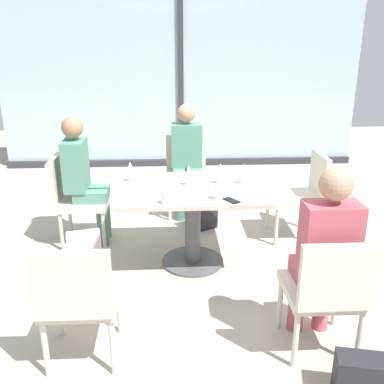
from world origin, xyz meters
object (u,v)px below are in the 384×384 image
(wine_glass_0, at_px, (220,169))
(cell_phone_on_table, at_px, (231,200))
(chair_front_left, at_px, (78,296))
(person_near_window, at_px, (187,155))
(coffee_cup, at_px, (166,198))
(wine_glass_1, at_px, (130,167))
(chair_far_right, at_px, (303,191))
(wine_glass_3, at_px, (219,184))
(chair_near_window, at_px, (186,170))
(wine_glass_4, at_px, (189,171))
(handbag_2, at_px, (362,379))
(chair_far_left, at_px, (73,195))
(wine_glass_2, at_px, (244,170))
(handbag_1, at_px, (202,216))
(chair_front_right, at_px, (327,288))
(handbag_0, at_px, (84,247))
(person_far_left, at_px, (83,175))
(person_front_right, at_px, (324,251))
(dining_table_main, at_px, (193,207))

(wine_glass_0, height_order, cell_phone_on_table, wine_glass_0)
(chair_front_left, relative_size, person_near_window, 0.69)
(coffee_cup, bearing_deg, wine_glass_1, 119.46)
(chair_far_right, distance_m, wine_glass_3, 1.30)
(chair_near_window, distance_m, person_near_window, 0.23)
(chair_front_left, relative_size, wine_glass_1, 4.70)
(wine_glass_0, bearing_deg, wine_glass_1, 173.03)
(chair_front_left, height_order, wine_glass_4, wine_glass_4)
(chair_far_right, distance_m, handbag_2, 2.20)
(chair_far_left, distance_m, chair_front_left, 1.81)
(chair_near_window, xyz_separation_m, wine_glass_1, (-0.54, -1.09, 0.37))
(cell_phone_on_table, bearing_deg, wine_glass_2, 35.00)
(handbag_1, bearing_deg, wine_glass_1, -167.93)
(chair_front_right, xyz_separation_m, handbag_0, (-1.75, 1.35, -0.36))
(chair_far_right, height_order, handbag_0, chair_far_right)
(coffee_cup, bearing_deg, handbag_1, 71.86)
(person_far_left, bearing_deg, handbag_0, -84.60)
(person_near_window, relative_size, handbag_0, 4.20)
(person_front_right, bearing_deg, wine_glass_0, 112.33)
(handbag_0, bearing_deg, wine_glass_2, -13.68)
(wine_glass_4, bearing_deg, chair_front_right, -59.09)
(chair_far_right, bearing_deg, chair_far_left, 180.00)
(coffee_cup, distance_m, handbag_2, 1.79)
(dining_table_main, distance_m, wine_glass_1, 0.65)
(person_far_left, height_order, handbag_0, person_far_left)
(chair_near_window, bearing_deg, person_near_window, -90.00)
(chair_far_right, distance_m, wine_glass_4, 1.30)
(chair_front_right, relative_size, handbag_1, 2.90)
(person_far_left, bearing_deg, chair_far_left, -180.00)
(wine_glass_4, relative_size, cell_phone_on_table, 1.28)
(chair_far_left, height_order, handbag_2, chair_far_left)
(person_near_window, height_order, wine_glass_1, person_near_window)
(wine_glass_3, xyz_separation_m, handbag_1, (-0.04, 1.06, -0.72))
(person_front_right, height_order, handbag_1, person_front_right)
(dining_table_main, bearing_deg, chair_front_left, -120.86)
(dining_table_main, relative_size, coffee_cup, 13.76)
(wine_glass_2, height_order, wine_glass_3, same)
(person_far_left, height_order, person_near_window, same)
(wine_glass_0, xyz_separation_m, wine_glass_3, (-0.06, -0.40, 0.00))
(chair_front_right, relative_size, chair_far_right, 1.00)
(person_far_left, xyz_separation_m, handbag_0, (0.04, -0.42, -0.56))
(handbag_2, bearing_deg, person_near_window, 119.85)
(wine_glass_4, height_order, coffee_cup, wine_glass_4)
(chair_front_left, relative_size, wine_glass_3, 4.70)
(wine_glass_0, height_order, handbag_2, wine_glass_0)
(dining_table_main, relative_size, handbag_0, 4.13)
(chair_front_right, distance_m, person_far_left, 2.53)
(dining_table_main, height_order, wine_glass_3, wine_glass_3)
(dining_table_main, xyz_separation_m, wine_glass_2, (0.45, 0.06, 0.32))
(chair_front_left, bearing_deg, wine_glass_1, 81.52)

